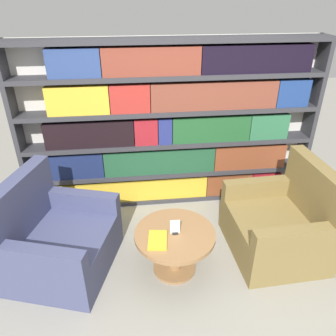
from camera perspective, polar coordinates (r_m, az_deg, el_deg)
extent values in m
plane|color=gray|center=(3.22, 3.46, -18.76)|extent=(14.00, 14.00, 0.00)
cube|color=silver|center=(3.91, 0.16, 7.88)|extent=(3.41, 0.05, 1.94)
cube|color=#333338|center=(3.97, -24.56, 5.50)|extent=(0.05, 0.30, 1.94)
cube|color=#333338|center=(4.32, 23.29, 7.58)|extent=(0.05, 0.30, 1.94)
cube|color=#333338|center=(4.24, 0.34, -4.71)|extent=(3.31, 0.30, 0.05)
cube|color=#333338|center=(4.05, 0.36, -0.45)|extent=(3.31, 0.30, 0.05)
cube|color=#333338|center=(3.87, 0.37, 4.54)|extent=(3.31, 0.30, 0.05)
cube|color=#333338|center=(3.73, 0.39, 9.96)|extent=(3.31, 0.30, 0.05)
cube|color=#333338|center=(3.62, 0.42, 15.76)|extent=(3.31, 0.30, 0.05)
cube|color=#333338|center=(3.55, 0.44, 21.46)|extent=(3.31, 0.30, 0.05)
cube|color=gold|center=(4.11, -6.31, -3.47)|extent=(1.86, 0.20, 0.27)
cube|color=brown|center=(4.27, 10.31, -2.41)|extent=(0.57, 0.20, 0.27)
cube|color=maroon|center=(4.43, 16.25, -1.98)|extent=(0.37, 0.20, 0.27)
cube|color=#18244E|center=(3.98, -16.15, 0.62)|extent=(0.70, 0.20, 0.30)
cube|color=#205032|center=(3.93, -1.49, 1.46)|extent=(1.31, 0.20, 0.30)
cube|color=brown|center=(4.16, 13.78, 2.24)|extent=(0.88, 0.20, 0.30)
cube|color=black|center=(3.79, -13.42, 5.98)|extent=(0.97, 0.20, 0.30)
cube|color=maroon|center=(3.76, -3.89, 6.56)|extent=(0.26, 0.20, 0.30)
cube|color=navy|center=(3.77, -0.62, 6.72)|extent=(0.15, 0.20, 0.30)
cube|color=#20552A|center=(3.86, 7.34, 7.02)|extent=(0.90, 0.20, 0.30)
cube|color=#2C6944|center=(4.07, 16.85, 7.19)|extent=(0.46, 0.20, 0.30)
cube|color=gold|center=(3.66, -15.34, 11.49)|extent=(0.65, 0.20, 0.30)
cube|color=#A72B25|center=(3.62, -6.65, 12.12)|extent=(0.42, 0.20, 0.30)
cube|color=brown|center=(3.74, 7.92, 12.57)|extent=(1.40, 0.20, 0.30)
cube|color=navy|center=(4.05, 20.56, 12.32)|extent=(0.37, 0.20, 0.30)
cube|color=navy|center=(3.57, -16.03, 17.28)|extent=(0.53, 0.20, 0.29)
cube|color=brown|center=(3.54, -2.92, 18.20)|extent=(1.01, 0.20, 0.29)
cube|color=black|center=(3.78, 14.99, 18.02)|extent=(1.19, 0.20, 0.29)
cube|color=#42476B|center=(3.34, -17.54, -13.47)|extent=(1.08, 1.14, 0.40)
cube|color=#42476B|center=(3.23, -24.37, -5.97)|extent=(0.41, 0.93, 0.54)
cube|color=#42476B|center=(2.86, -20.79, -14.56)|extent=(0.71, 0.32, 0.19)
cube|color=#42476B|center=(3.41, -14.27, -5.54)|extent=(0.71, 0.32, 0.19)
cube|color=olive|center=(3.54, 17.90, -10.79)|extent=(0.88, 0.97, 0.40)
cube|color=olive|center=(3.44, 24.34, -3.72)|extent=(0.18, 0.94, 0.54)
cube|color=olive|center=(3.63, 14.93, -3.34)|extent=(0.71, 0.15, 0.19)
cube|color=olive|center=(3.06, 20.80, -11.40)|extent=(0.71, 0.15, 0.19)
cylinder|color=olive|center=(3.17, 1.16, -14.54)|extent=(0.13, 0.13, 0.40)
cylinder|color=olive|center=(3.30, 1.13, -16.88)|extent=(0.41, 0.41, 0.03)
cylinder|color=olive|center=(3.02, 1.20, -11.50)|extent=(0.74, 0.74, 0.04)
cube|color=black|center=(3.00, 1.21, -11.14)|extent=(0.05, 0.06, 0.01)
cube|color=white|center=(2.96, 1.22, -10.19)|extent=(0.09, 0.01, 0.14)
cube|color=gold|center=(2.92, -1.82, -12.43)|extent=(0.19, 0.26, 0.02)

